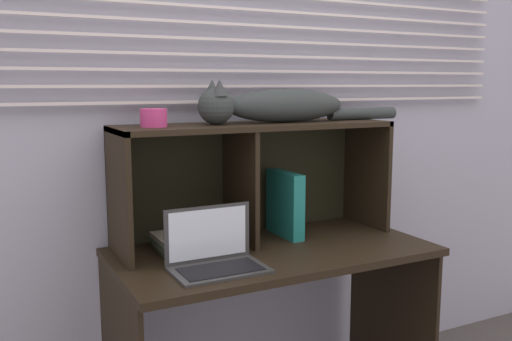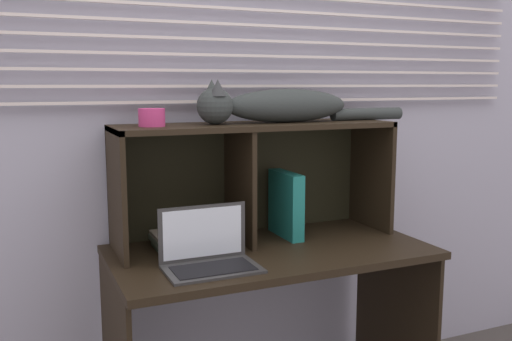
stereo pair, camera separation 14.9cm
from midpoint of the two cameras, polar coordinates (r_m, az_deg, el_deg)
The scene contains 8 objects.
back_panel_with_blinds at distance 2.53m, azimuth -3.94°, elevation 4.84°, with size 4.40×0.08×2.50m.
desk at distance 2.34m, azimuth -0.17°, elevation -11.79°, with size 1.27×0.65×0.77m.
hutch_shelf_unit at distance 2.37m, azimuth -2.37°, elevation 0.99°, with size 1.18×0.34×0.50m.
cat at distance 2.37m, azimuth 0.29°, elevation 6.60°, with size 0.97×0.15×0.18m.
laptop at distance 2.05m, azimuth -6.28°, elevation -8.59°, with size 0.34×0.22×0.22m.
binder_upright at distance 2.44m, azimuth 1.20°, elevation -3.42°, with size 0.06×0.24×0.28m, color #1D7C73.
book_stack at distance 2.28m, azimuth -10.01°, elevation -7.29°, with size 0.16×0.21×0.06m.
small_basket at distance 2.18m, azimuth -12.29°, elevation 5.24°, with size 0.10×0.10×0.07m, color #D03B7C.
Camera 1 is at (-1.06, -1.74, 1.43)m, focal length 39.43 mm.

